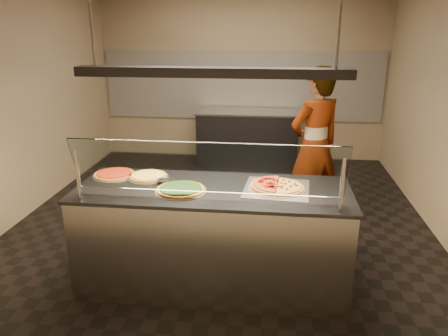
# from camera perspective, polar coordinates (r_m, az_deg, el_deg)

# --- Properties ---
(ground) EXTENTS (5.00, 6.00, 0.02)m
(ground) POSITION_cam_1_polar(r_m,az_deg,el_deg) (5.35, -0.42, -7.62)
(ground) COLOR black
(ground) RESTS_ON ground
(wall_back) EXTENTS (5.00, 0.02, 3.00)m
(wall_back) POSITION_cam_1_polar(r_m,az_deg,el_deg) (7.86, 2.34, 12.17)
(wall_back) COLOR #9E8666
(wall_back) RESTS_ON ground
(wall_front) EXTENTS (5.00, 0.02, 3.00)m
(wall_front) POSITION_cam_1_polar(r_m,az_deg,el_deg) (2.04, -11.12, -5.84)
(wall_front) COLOR #9E8666
(wall_front) RESTS_ON ground
(wall_left) EXTENTS (0.02, 6.00, 3.00)m
(wall_left) POSITION_cam_1_polar(r_m,az_deg,el_deg) (5.77, -26.33, 8.14)
(wall_left) COLOR #9E8666
(wall_left) RESTS_ON ground
(tile_band) EXTENTS (4.90, 0.02, 1.20)m
(tile_band) POSITION_cam_1_polar(r_m,az_deg,el_deg) (7.85, 2.31, 10.70)
(tile_band) COLOR silver
(tile_band) RESTS_ON wall_back
(serving_counter) EXTENTS (2.46, 0.94, 0.93)m
(serving_counter) POSITION_cam_1_polar(r_m,az_deg,el_deg) (4.10, -1.42, -8.70)
(serving_counter) COLOR #B7B7BC
(serving_counter) RESTS_ON ground
(sneeze_guard) EXTENTS (2.22, 0.18, 0.54)m
(sneeze_guard) POSITION_cam_1_polar(r_m,az_deg,el_deg) (3.50, -2.31, -0.09)
(sneeze_guard) COLOR #B7B7BC
(sneeze_guard) RESTS_ON serving_counter
(perforated_tray) EXTENTS (0.61, 0.61, 0.01)m
(perforated_tray) POSITION_cam_1_polar(r_m,az_deg,el_deg) (3.92, 6.88, -2.63)
(perforated_tray) COLOR silver
(perforated_tray) RESTS_ON serving_counter
(half_pizza_pepperoni) EXTENTS (0.27, 0.49, 0.05)m
(half_pizza_pepperoni) POSITION_cam_1_polar(r_m,az_deg,el_deg) (3.91, 5.24, -2.18)
(half_pizza_pepperoni) COLOR brown
(half_pizza_pepperoni) RESTS_ON perforated_tray
(half_pizza_sausage) EXTENTS (0.27, 0.49, 0.04)m
(half_pizza_sausage) POSITION_cam_1_polar(r_m,az_deg,el_deg) (3.92, 8.56, -2.41)
(half_pizza_sausage) COLOR brown
(half_pizza_sausage) RESTS_ON perforated_tray
(pizza_spinach) EXTENTS (0.46, 0.46, 0.03)m
(pizza_spinach) POSITION_cam_1_polar(r_m,az_deg,el_deg) (3.86, -5.67, -2.80)
(pizza_spinach) COLOR silver
(pizza_spinach) RESTS_ON serving_counter
(pizza_cheese) EXTENTS (0.39, 0.39, 0.03)m
(pizza_cheese) POSITION_cam_1_polar(r_m,az_deg,el_deg) (4.25, -9.88, -1.00)
(pizza_cheese) COLOR silver
(pizza_cheese) RESTS_ON serving_counter
(pizza_tomato) EXTENTS (0.41, 0.41, 0.03)m
(pizza_tomato) POSITION_cam_1_polar(r_m,az_deg,el_deg) (4.37, -14.12, -0.73)
(pizza_tomato) COLOR silver
(pizza_tomato) RESTS_ON serving_counter
(pizza_spatula) EXTENTS (0.18, 0.23, 0.02)m
(pizza_spatula) POSITION_cam_1_polar(r_m,az_deg,el_deg) (4.14, -8.30, -1.19)
(pizza_spatula) COLOR #B7B7BC
(pizza_spatula) RESTS_ON pizza_spinach
(prep_table) EXTENTS (1.73, 0.74, 0.93)m
(prep_table) POSITION_cam_1_polar(r_m,az_deg,el_deg) (7.58, 3.12, 3.98)
(prep_table) COLOR #2D2D31
(prep_table) RESTS_ON ground
(worker) EXTENTS (0.82, 0.76, 1.89)m
(worker) POSITION_cam_1_polar(r_m,az_deg,el_deg) (5.31, 11.76, 2.77)
(worker) COLOR #2D2933
(worker) RESTS_ON ground
(heat_lamp_housing) EXTENTS (2.30, 0.18, 0.08)m
(heat_lamp_housing) POSITION_cam_1_polar(r_m,az_deg,el_deg) (3.68, -1.60, 12.39)
(heat_lamp_housing) COLOR #2D2D31
(heat_lamp_housing) RESTS_ON ceiling
(lamp_rod_left) EXTENTS (0.02, 0.02, 1.01)m
(lamp_rod_left) POSITION_cam_1_polar(r_m,az_deg,el_deg) (3.93, -17.20, 19.97)
(lamp_rod_left) COLOR #B7B7BC
(lamp_rod_left) RESTS_ON ceiling
(lamp_rod_right) EXTENTS (0.02, 0.02, 1.01)m
(lamp_rod_right) POSITION_cam_1_polar(r_m,az_deg,el_deg) (3.66, 15.10, 20.34)
(lamp_rod_right) COLOR #B7B7BC
(lamp_rod_right) RESTS_ON ceiling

